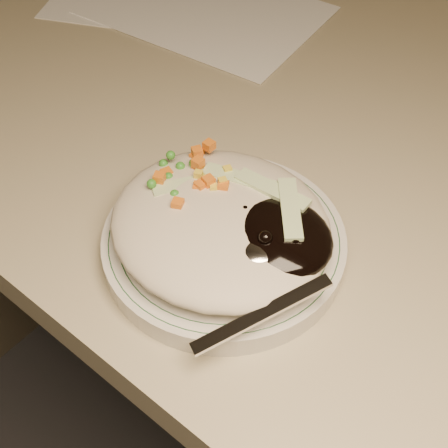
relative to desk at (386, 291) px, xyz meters
The scene contains 5 objects.
desk is the anchor object (origin of this frame).
plate 0.31m from the desk, 113.52° to the right, with size 0.21×0.21×0.02m, color silver.
plate_rim 0.32m from the desk, 113.52° to the right, with size 0.20×0.20×0.00m.
meal 0.33m from the desk, 112.43° to the right, with size 0.21×0.19×0.05m.
papers 0.47m from the desk, 166.17° to the left, with size 0.41×0.32×0.00m.
Camera 1 is at (0.14, 0.90, 1.17)m, focal length 50.00 mm.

